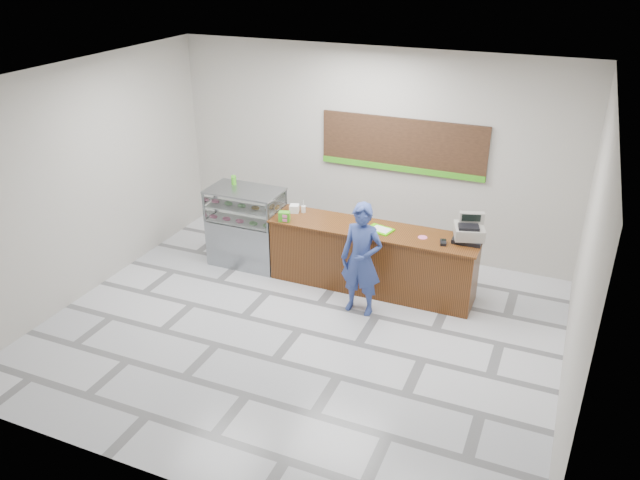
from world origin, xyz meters
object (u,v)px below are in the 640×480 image
at_px(sales_counter, 372,258).
at_px(display_case, 246,226).
at_px(serving_tray, 380,230).
at_px(cash_register, 469,231).
at_px(customer, 361,259).

relative_size(sales_counter, display_case, 2.45).
xyz_separation_m(sales_counter, serving_tray, (0.11, -0.02, 0.52)).
relative_size(sales_counter, cash_register, 6.05).
height_order(sales_counter, cash_register, cash_register).
relative_size(sales_counter, serving_tray, 7.34).
xyz_separation_m(display_case, cash_register, (3.63, 0.15, 0.50)).
bearing_deg(cash_register, sales_counter, 169.74).
bearing_deg(serving_tray, display_case, -166.14).
bearing_deg(cash_register, serving_tray, 171.10).
bearing_deg(sales_counter, display_case, -179.99).
height_order(display_case, serving_tray, display_case).
xyz_separation_m(display_case, customer, (2.29, -0.71, 0.18)).
height_order(cash_register, serving_tray, cash_register).
height_order(display_case, customer, customer).
relative_size(sales_counter, customer, 1.91).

